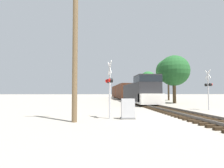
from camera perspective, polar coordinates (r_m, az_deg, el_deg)
The scene contains 10 objects.
ground_plane at distance 13.19m, azimuth 26.68°, elevation -10.29°, with size 400.00×400.00×0.00m, color gray.
rail_track_bed at distance 13.17m, azimuth 26.67°, elevation -9.71°, with size 2.60×160.00×0.31m.
freight_train at distance 44.81m, azimuth 4.09°, elevation -2.58°, with size 3.06×46.51×4.21m.
crossing_signal_near at distance 12.05m, azimuth -0.87°, elevation -0.00°, with size 0.49×1.01×3.97m.
crossing_signal_far at distance 20.53m, azimuth 28.97°, elevation -0.72°, with size 0.33×1.00×4.16m.
relay_cabinet at distance 11.96m, azimuth 5.19°, elevation -8.13°, with size 0.97×0.50×1.37m.
utility_pole at distance 11.28m, azimuth -11.95°, elevation 12.51°, with size 1.80×0.32×9.29m.
tree_far_right at distance 31.65m, azimuth 19.57°, elevation 4.08°, with size 5.19×5.19×8.15m.
tree_mid_background at distance 43.13m, azimuth 17.89°, elevation 4.05°, with size 5.73×5.73×9.76m.
tree_deep_background at distance 63.56m, azimuth 11.72°, elevation 1.57°, with size 5.50×5.50×9.42m.
Camera 1 is at (-6.74, -11.20, 1.77)m, focal length 28.00 mm.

